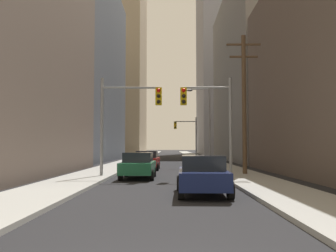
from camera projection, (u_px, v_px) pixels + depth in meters
sidewalk_left at (137, 159)px, 54.39m from camera, size 2.89×160.00×0.15m
sidewalk_right at (201, 159)px, 54.31m from camera, size 2.89×160.00×0.15m
sedan_navy at (203, 175)px, 14.21m from camera, size 1.95×4.25×1.52m
sedan_green at (138, 165)px, 21.46m from camera, size 1.95×4.24×1.52m
sedan_red at (147, 160)px, 29.60m from camera, size 1.95×4.26×1.52m
traffic_signal_near_left at (128, 110)px, 22.04m from camera, size 3.68×0.44×6.00m
traffic_signal_near_right at (209, 111)px, 22.00m from camera, size 3.08×0.44×6.00m
traffic_signal_far_right at (187, 131)px, 51.79m from camera, size 3.22×0.44×6.00m
utility_pole_right at (244, 101)px, 23.57m from camera, size 2.20×0.28×9.04m
street_lamp_right at (206, 118)px, 34.78m from camera, size 2.24×0.32×7.50m
building_left_mid_office at (44, 69)px, 50.24m from camera, size 18.94×26.14×24.86m
building_left_far_tower at (100, 37)px, 92.85m from camera, size 22.00×23.08×59.02m
building_right_mid_block at (304, 76)px, 49.49m from camera, size 21.17×27.36×22.68m
building_right_far_highrise at (248, 58)px, 92.95m from camera, size 24.52×23.67×48.52m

